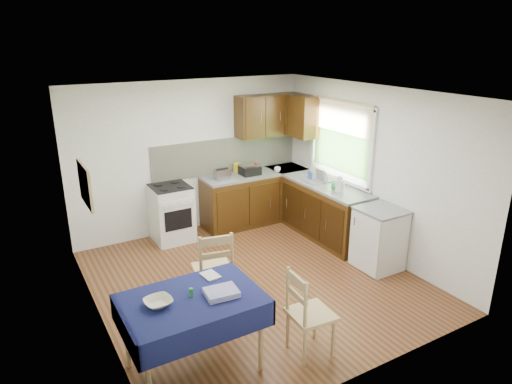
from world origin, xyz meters
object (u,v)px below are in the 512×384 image
toaster (222,174)px  kettle (339,184)px  dining_table (192,307)px  dish_rack (319,179)px  chair_near (307,311)px  sandwich_press (250,169)px  chair_far (214,267)px

toaster → kettle: bearing=-58.5°
dining_table → dish_rack: dish_rack is taller
dining_table → toaster: size_ratio=5.21×
chair_near → kettle: 2.75m
sandwich_press → dish_rack: (0.80, -0.87, -0.07)m
toaster → kettle: (1.28, -1.43, 0.02)m
dining_table → kettle: 3.41m
chair_near → kettle: (1.95, 1.87, 0.50)m
chair_near → toaster: toaster is taller
toaster → sandwich_press: size_ratio=0.80×
sandwich_press → dish_rack: dish_rack is taller
kettle → dish_rack: bearing=85.3°
chair_far → chair_near: bearing=121.4°
chair_far → dish_rack: dish_rack is taller
dining_table → sandwich_press: sandwich_press is taller
toaster → kettle: size_ratio=1.03×
chair_far → kettle: 2.53m
chair_near → toaster: 3.40m
chair_near → dish_rack: dish_rack is taller
dish_rack → kettle: kettle is taller
sandwich_press → kettle: kettle is taller
chair_near → sandwich_press: size_ratio=3.00×
chair_near → dish_rack: size_ratio=2.04×
chair_far → sandwich_press: bearing=-117.4°
chair_near → dish_rack: (2.00, 2.44, 0.42)m
kettle → chair_far: bearing=-165.3°
toaster → dish_rack: size_ratio=0.54×
sandwich_press → kettle: size_ratio=1.30×
dining_table → toaster: 3.43m
dining_table → dish_rack: bearing=52.7°
dish_rack → chair_far: bearing=-158.1°
dining_table → dish_rack: (3.09, 2.08, 0.23)m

